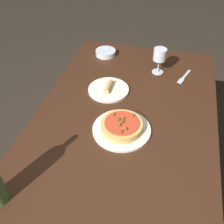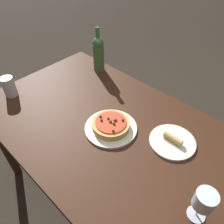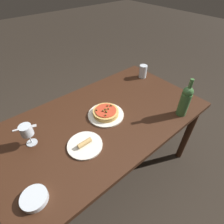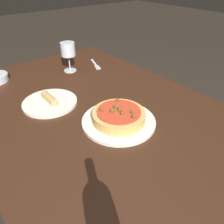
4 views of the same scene
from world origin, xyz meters
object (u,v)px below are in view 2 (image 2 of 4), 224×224
object	(u,v)px
pizza	(111,124)
wine_glass	(204,201)
wine_bottle	(99,53)
side_plate	(172,141)
water_cup	(9,87)
dinner_plate	(111,128)
dining_table	(116,141)

from	to	relation	value
pizza	wine_glass	world-z (taller)	wine_glass
wine_bottle	side_plate	size ratio (longest dim) A/B	1.35
wine_bottle	water_cup	xyz separation A→B (m)	(-0.19, -0.57, -0.07)
dinner_plate	wine_glass	size ratio (longest dim) A/B	1.75
dining_table	wine_glass	bearing A→B (deg)	-11.76
pizza	water_cup	size ratio (longest dim) A/B	1.56
wine_bottle	pizza	bearing A→B (deg)	-38.15
dining_table	dinner_plate	xyz separation A→B (m)	(-0.03, -0.01, 0.09)
dining_table	water_cup	size ratio (longest dim) A/B	12.74
wine_bottle	side_plate	bearing A→B (deg)	-16.40
side_plate	wine_bottle	bearing A→B (deg)	163.60
dinner_plate	wine_glass	world-z (taller)	wine_glass
water_cup	dinner_plate	bearing A→B (deg)	18.45
dinner_plate	water_cup	xyz separation A→B (m)	(-0.64, -0.21, 0.06)
side_plate	dinner_plate	bearing A→B (deg)	-153.59
pizza	side_plate	size ratio (longest dim) A/B	0.86
dining_table	wine_glass	distance (m)	0.55
dinner_plate	pizza	world-z (taller)	pizza
wine_glass	side_plate	bearing A→B (deg)	136.40
water_cup	side_plate	xyz separation A→B (m)	(0.93, 0.35, -0.05)
pizza	wine_glass	distance (m)	0.55
dining_table	dinner_plate	distance (m)	0.09
pizza	wine_bottle	world-z (taller)	wine_bottle
pizza	water_cup	distance (m)	0.68
dining_table	wine_bottle	xyz separation A→B (m)	(-0.49, 0.35, 0.21)
wine_glass	wine_bottle	bearing A→B (deg)	155.20
dinner_plate	side_plate	distance (m)	0.32
dining_table	pizza	distance (m)	0.12
pizza	dinner_plate	bearing A→B (deg)	-139.59
water_cup	pizza	bearing A→B (deg)	18.45
wine_bottle	dinner_plate	bearing A→B (deg)	-38.15
dinner_plate	wine_bottle	size ratio (longest dim) A/B	0.89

